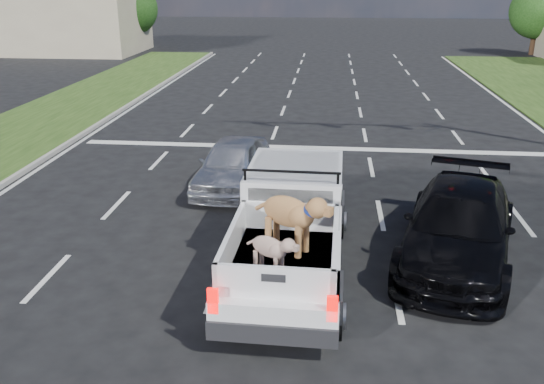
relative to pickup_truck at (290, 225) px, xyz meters
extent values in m
plane|color=black|center=(0.36, -0.85, -1.02)|extent=(160.00, 160.00, 0.00)
cube|color=silver|center=(-4.89, 5.15, -1.02)|extent=(0.12, 60.00, 0.01)
cube|color=silver|center=(-1.39, 5.15, -1.02)|extent=(0.12, 60.00, 0.01)
cube|color=silver|center=(2.11, 5.15, -1.02)|extent=(0.12, 60.00, 0.01)
cube|color=silver|center=(5.61, 5.15, -1.02)|extent=(0.12, 60.00, 0.01)
cube|color=silver|center=(-8.44, 5.15, -1.02)|extent=(0.15, 60.00, 0.01)
cube|color=silver|center=(0.36, 9.15, -1.01)|extent=(17.00, 0.45, 0.01)
cube|color=gray|center=(-8.69, 5.15, -0.95)|extent=(0.15, 60.00, 0.14)
cube|color=tan|center=(-19.64, 35.15, 1.18)|extent=(10.00, 8.00, 4.40)
cylinder|color=#332114|center=(-23.64, 37.15, 0.06)|extent=(0.44, 0.44, 2.16)
sphere|color=#16360E|center=(-23.64, 37.15, 2.28)|extent=(4.20, 4.20, 4.20)
cylinder|color=#332114|center=(-15.64, 37.15, 0.06)|extent=(0.44, 0.44, 2.16)
sphere|color=#16360E|center=(-15.64, 37.15, 2.28)|extent=(4.20, 4.20, 4.20)
cylinder|color=#332114|center=(16.36, 37.15, 0.06)|extent=(0.44, 0.44, 2.16)
sphere|color=#16360E|center=(16.36, 37.15, 2.28)|extent=(4.20, 4.20, 4.20)
cylinder|color=black|center=(-0.99, -2.28, -0.61)|extent=(0.32, 0.83, 0.82)
cylinder|color=black|center=(0.89, -2.32, -0.61)|extent=(0.32, 0.83, 0.82)
cylinder|color=black|center=(-0.90, 1.73, -0.61)|extent=(0.32, 0.83, 0.82)
cylinder|color=black|center=(0.98, 1.69, -0.61)|extent=(0.32, 0.83, 0.82)
cube|color=white|center=(0.00, -0.24, -0.31)|extent=(2.19, 5.79, 0.56)
cube|color=white|center=(0.03, 1.11, 0.44)|extent=(2.05, 2.54, 0.93)
cube|color=black|center=(0.00, -0.12, 0.47)|extent=(1.68, 0.07, 0.67)
cylinder|color=black|center=(0.00, 0.03, 1.13)|extent=(1.95, 0.10, 0.05)
cube|color=black|center=(-0.03, -1.51, -0.06)|extent=(1.99, 2.81, 0.07)
cube|color=white|center=(-0.95, -1.49, 0.26)|extent=(0.15, 2.77, 0.56)
cube|color=white|center=(0.89, -1.53, 0.26)|extent=(0.15, 2.77, 0.56)
cube|color=white|center=(-0.06, -2.85, 0.26)|extent=(1.93, 0.13, 0.56)
cube|color=red|center=(-0.99, -3.06, 0.01)|extent=(0.17, 0.07, 0.43)
cube|color=red|center=(0.85, -3.10, 0.01)|extent=(0.17, 0.07, 0.43)
cube|color=black|center=(-0.07, -3.00, -0.50)|extent=(2.09, 0.37, 0.33)
imported|color=silver|center=(-2.02, 4.88, -0.32)|extent=(2.04, 4.27, 1.41)
imported|color=black|center=(3.53, 0.83, -0.24)|extent=(3.56, 5.74, 1.55)
camera|label=1|loc=(0.70, -10.68, 4.72)|focal=38.00mm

